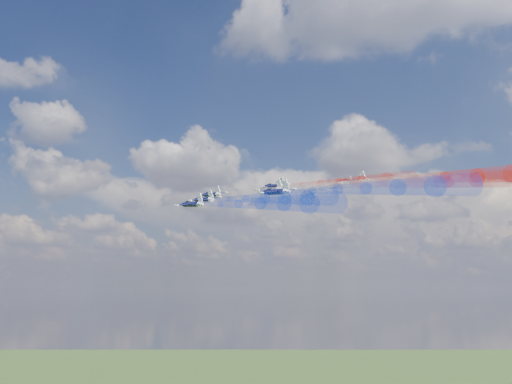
% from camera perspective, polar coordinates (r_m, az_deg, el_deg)
% --- Properties ---
extents(jet_lead, '(13.79, 13.42, 5.72)m').
position_cam_1_polar(jet_lead, '(154.00, -4.50, -0.27)').
color(jet_lead, black).
extents(trail_lead, '(36.65, 25.12, 8.99)m').
position_cam_1_polar(trail_lead, '(132.78, 1.02, -0.05)').
color(trail_lead, silver).
extents(jet_inner_left, '(13.79, 13.42, 5.72)m').
position_cam_1_polar(jet_inner_left, '(138.37, -5.29, -0.77)').
color(jet_inner_left, black).
extents(trail_inner_left, '(36.65, 25.12, 8.99)m').
position_cam_1_polar(trail_inner_left, '(117.02, 0.82, -0.61)').
color(trail_inner_left, blue).
extents(jet_inner_right, '(13.79, 13.42, 5.72)m').
position_cam_1_polar(jet_inner_right, '(149.48, 1.81, 0.58)').
color(jet_inner_right, black).
extents(trail_inner_right, '(36.65, 25.12, 8.99)m').
position_cam_1_polar(trail_inner_right, '(130.07, 8.47, 0.93)').
color(trail_inner_right, red).
extents(jet_outer_left, '(13.79, 13.42, 5.72)m').
position_cam_1_polar(jet_outer_left, '(122.82, -6.42, -1.24)').
color(jet_outer_left, black).
extents(trail_outer_left, '(36.65, 25.12, 8.99)m').
position_cam_1_polar(trail_outer_left, '(101.28, 0.39, -1.16)').
color(trail_outer_left, blue).
extents(jet_center_third, '(13.79, 13.42, 5.72)m').
position_cam_1_polar(jet_center_third, '(135.07, 1.43, 0.23)').
color(jet_center_third, black).
extents(trail_center_third, '(36.65, 25.12, 8.99)m').
position_cam_1_polar(trail_center_third, '(115.64, 8.86, 0.56)').
color(trail_center_third, silver).
extents(jet_outer_right, '(13.79, 13.42, 5.72)m').
position_cam_1_polar(jet_outer_right, '(146.22, 8.42, 0.56)').
color(jet_outer_right, black).
extents(trail_outer_right, '(36.65, 25.12, 8.99)m').
position_cam_1_polar(trail_outer_right, '(128.97, 16.14, 0.91)').
color(trail_outer_right, red).
extents(jet_rear_left, '(13.79, 13.42, 5.72)m').
position_cam_1_polar(jet_rear_left, '(115.36, 1.95, 0.01)').
color(jet_rear_left, black).
extents(trail_rear_left, '(36.65, 25.12, 8.99)m').
position_cam_1_polar(trail_rear_left, '(96.29, 10.99, 0.37)').
color(trail_rear_left, blue).
extents(jet_rear_right, '(13.79, 13.42, 5.72)m').
position_cam_1_polar(jet_rear_right, '(130.36, 9.52, 0.97)').
color(jet_rear_right, black).
extents(trail_rear_right, '(36.65, 25.12, 8.99)m').
position_cam_1_polar(trail_rear_right, '(113.66, 18.46, 1.42)').
color(trail_rear_right, red).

